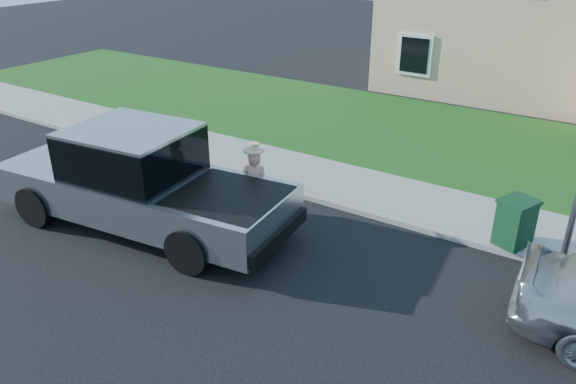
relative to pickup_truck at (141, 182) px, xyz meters
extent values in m
plane|color=black|center=(3.18, 0.12, -1.01)|extent=(80.00, 80.00, 0.00)
cube|color=gray|center=(4.18, 3.02, -0.95)|extent=(40.00, 0.20, 0.12)
cube|color=gray|center=(4.18, 4.12, -0.94)|extent=(40.00, 2.00, 0.15)
cube|color=#194513|center=(4.18, 8.62, -0.96)|extent=(40.00, 7.00, 0.10)
cube|color=tan|center=(3.18, 17.12, 2.19)|extent=(8.00, 9.00, 6.40)
cube|color=black|center=(0.98, 12.57, 0.59)|extent=(1.30, 0.10, 1.50)
cylinder|color=black|center=(-1.93, -1.25, -0.56)|extent=(0.93, 0.43, 0.90)
cylinder|color=black|center=(-2.15, 0.81, -0.56)|extent=(0.93, 0.43, 0.90)
cylinder|color=black|center=(2.04, -0.82, -0.56)|extent=(0.93, 0.43, 0.90)
cylinder|color=black|center=(1.82, 1.24, -0.56)|extent=(0.93, 0.43, 0.90)
cube|color=#A4A7AA|center=(0.03, 0.00, -0.24)|extent=(6.61, 2.92, 0.81)
cube|color=black|center=(-0.14, -0.02, 0.62)|extent=(2.57, 2.33, 0.96)
cube|color=#A4A7AA|center=(-0.14, -0.02, 1.11)|extent=(2.57, 2.33, 0.09)
cube|color=black|center=(2.15, 0.23, 0.15)|extent=(2.22, 2.12, 0.07)
cube|color=black|center=(-3.19, -0.34, -0.39)|extent=(0.36, 2.14, 0.45)
cube|color=black|center=(3.25, 0.35, -0.45)|extent=(0.36, 2.14, 0.28)
cube|color=black|center=(-1.16, 1.10, 0.51)|extent=(0.16, 0.26, 0.20)
imported|color=#E3907C|center=(1.90, 1.43, -0.19)|extent=(0.71, 0.59, 1.65)
cylinder|color=#D3BA87|center=(1.90, 1.43, 0.66)|extent=(0.44, 0.44, 0.04)
cylinder|color=#D3BA87|center=(1.90, 1.43, 0.73)|extent=(0.22, 0.22, 0.15)
cube|color=#0E351C|center=(6.86, 3.22, -0.42)|extent=(0.73, 0.78, 0.89)
cube|color=#0E351C|center=(6.86, 3.22, 0.06)|extent=(0.80, 0.85, 0.07)
camera|label=1|loc=(8.42, -7.23, 4.82)|focal=35.00mm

